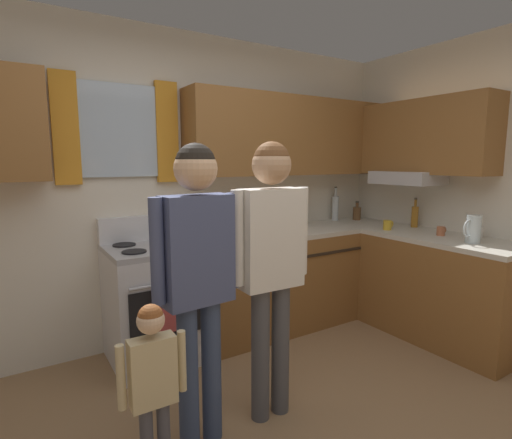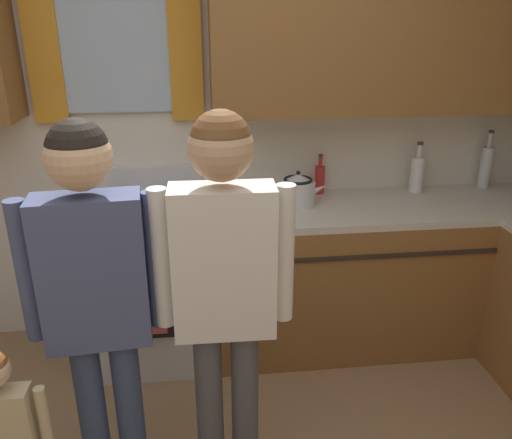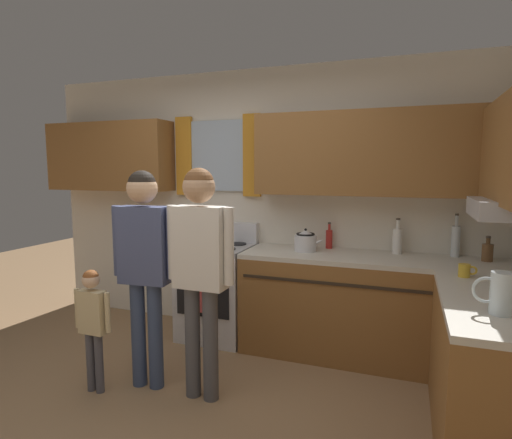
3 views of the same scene
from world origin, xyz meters
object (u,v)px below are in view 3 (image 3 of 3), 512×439
(mug_mustard_yellow, at_px, (465,270))
(small_child, at_px, (93,316))
(stove_oven, at_px, (218,289))
(water_pitcher, at_px, (500,293))
(cup_terracotta, at_px, (506,291))
(adult_holding_child, at_px, (144,253))
(adult_in_plaid, at_px, (200,256))
(bottle_tall_clear, at_px, (456,240))
(bottle_sauce_red, at_px, (329,238))
(bottle_milk_white, at_px, (397,240))
(stovetop_kettle, at_px, (306,241))
(bottle_squat_brown, at_px, (487,252))

(mug_mustard_yellow, bearing_deg, small_child, -162.54)
(stove_oven, xyz_separation_m, water_pitcher, (2.17, -1.23, 0.54))
(cup_terracotta, xyz_separation_m, adult_holding_child, (-2.35, -0.15, 0.09))
(adult_holding_child, distance_m, adult_in_plaid, 0.46)
(cup_terracotta, bearing_deg, mug_mustard_yellow, 110.31)
(bottle_tall_clear, relative_size, mug_mustard_yellow, 3.05)
(bottle_sauce_red, distance_m, cup_terracotta, 1.68)
(bottle_sauce_red, relative_size, adult_in_plaid, 0.15)
(stove_oven, relative_size, adult_holding_child, 0.68)
(bottle_tall_clear, relative_size, bottle_milk_white, 1.17)
(mug_mustard_yellow, height_order, stovetop_kettle, stovetop_kettle)
(water_pitcher, relative_size, adult_in_plaid, 0.13)
(mug_mustard_yellow, bearing_deg, bottle_milk_white, 124.30)
(adult_holding_child, relative_size, small_child, 1.77)
(stove_oven, height_order, stovetop_kettle, stovetop_kettle)
(mug_mustard_yellow, height_order, adult_holding_child, adult_holding_child)
(bottle_tall_clear, relative_size, small_child, 0.40)
(bottle_squat_brown, bearing_deg, cup_terracotta, -93.70)
(bottle_tall_clear, xyz_separation_m, adult_in_plaid, (-1.73, -1.29, -0.00))
(mug_mustard_yellow, xyz_separation_m, water_pitcher, (0.07, -0.76, 0.07))
(water_pitcher, distance_m, small_child, 2.61)
(stove_oven, bearing_deg, small_child, -107.63)
(water_pitcher, xyz_separation_m, adult_in_plaid, (-1.80, 0.17, 0.03))
(bottle_squat_brown, distance_m, small_child, 3.09)
(mug_mustard_yellow, relative_size, water_pitcher, 0.55)
(bottle_milk_white, relative_size, mug_mustard_yellow, 2.60)
(bottle_milk_white, bearing_deg, adult_holding_child, -143.86)
(stove_oven, xyz_separation_m, adult_holding_child, (-0.08, -1.06, 0.56))
(stove_oven, distance_m, water_pitcher, 2.56)
(cup_terracotta, xyz_separation_m, adult_in_plaid, (-1.89, -0.15, 0.10))
(stove_oven, relative_size, mug_mustard_yellow, 9.15)
(stove_oven, height_order, water_pitcher, water_pitcher)
(stove_oven, distance_m, adult_holding_child, 1.20)
(stove_oven, xyz_separation_m, cup_terracotta, (2.26, -0.91, 0.47))
(stovetop_kettle, bearing_deg, bottle_squat_brown, 3.68)
(stove_oven, xyz_separation_m, adult_in_plaid, (0.38, -1.06, 0.57))
(stove_oven, bearing_deg, cup_terracotta, -21.90)
(bottle_sauce_red, relative_size, adult_holding_child, 0.15)
(bottle_squat_brown, relative_size, bottle_tall_clear, 0.56)
(mug_mustard_yellow, height_order, water_pitcher, water_pitcher)
(adult_in_plaid, bearing_deg, water_pitcher, -5.44)
(bottle_milk_white, bearing_deg, small_child, -144.40)
(adult_holding_child, bearing_deg, adult_in_plaid, -0.21)
(bottle_squat_brown, xyz_separation_m, stovetop_kettle, (-1.47, -0.09, 0.02))
(bottle_sauce_red, bearing_deg, water_pitcher, -52.35)
(bottle_squat_brown, distance_m, adult_in_plaid, 2.29)
(bottle_tall_clear, height_order, small_child, bottle_tall_clear)
(stove_oven, xyz_separation_m, stovetop_kettle, (0.86, 0.04, 0.53))
(bottle_milk_white, height_order, stovetop_kettle, bottle_milk_white)
(stove_oven, bearing_deg, mug_mustard_yellow, -12.70)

